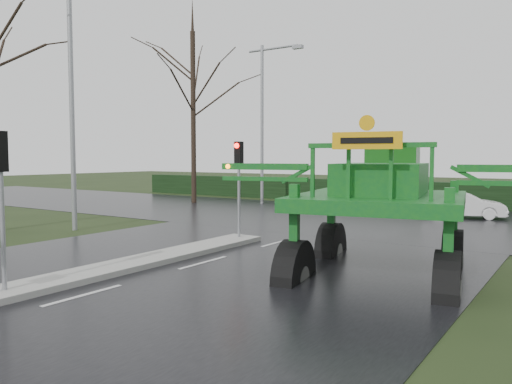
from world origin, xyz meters
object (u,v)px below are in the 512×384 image
Objects in this scene: street_light_left_far at (266,109)px; white_sedan at (463,218)px; street_light_left_near at (76,81)px; traffic_signal_near at (0,176)px; traffic_signal_mid at (239,168)px; crop_sprayer at (298,184)px.

street_light_left_far is 13.50m from white_sedan.
street_light_left_near reaches higher than white_sedan.
street_light_left_far reaches higher than traffic_signal_near.
street_light_left_near reaches higher than traffic_signal_mid.
traffic_signal_near and traffic_signal_mid have the same top height.
crop_sprayer is (11.17, -15.95, -3.68)m from street_light_left_far.
traffic_signal_near is at bearing -45.47° from street_light_left_near.
traffic_signal_near is at bearing -71.83° from street_light_left_far.
street_light_left_far is at bearing 108.17° from traffic_signal_near.
crop_sprayer is 2.26× the size of white_sedan.
traffic_signal_mid is at bearing 130.56° from crop_sprayer.
crop_sprayer reaches higher than traffic_signal_mid.
street_light_left_far is (-6.89, 21.01, 3.40)m from traffic_signal_near.
crop_sprayer is at bearing 161.96° from white_sedan.
white_sedan is (5.17, 20.09, -2.59)m from traffic_signal_near.
street_light_left_far is at bearing 90.00° from street_light_left_near.
street_light_left_near is 1.16× the size of crop_sprayer.
traffic_signal_mid is 5.49m from crop_sprayer.
street_light_left_near is (-6.89, 7.01, 3.40)m from traffic_signal_near.
traffic_signal_mid is at bearing 12.21° from street_light_left_near.
street_light_left_far is (0.00, 14.00, 0.00)m from street_light_left_near.
traffic_signal_mid is 12.95m from white_sedan.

